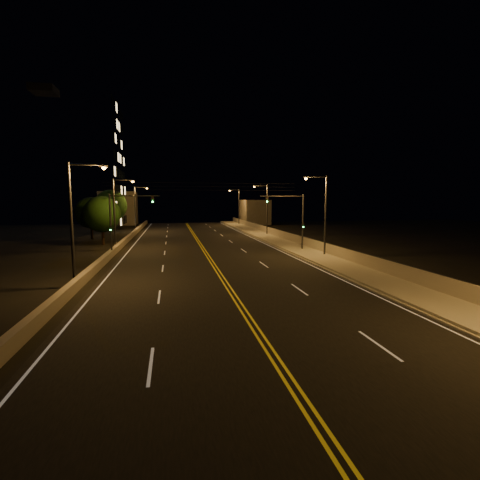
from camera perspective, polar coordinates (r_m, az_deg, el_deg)
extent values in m
plane|color=black|center=(12.71, 7.34, -20.99)|extent=(160.00, 160.00, 0.00)
cube|color=black|center=(31.44, -4.30, -4.18)|extent=(18.00, 120.00, 0.02)
cube|color=gray|center=(34.38, 13.90, -3.19)|extent=(3.60, 120.00, 0.30)
cube|color=gray|center=(33.65, 11.01, -3.46)|extent=(0.14, 120.00, 0.15)
cube|color=gray|center=(35.01, 16.38, -2.02)|extent=(0.30, 120.00, 1.00)
cube|color=gray|center=(31.78, -22.34, -3.90)|extent=(0.45, 120.00, 0.73)
cube|color=gray|center=(86.41, 2.35, 4.63)|extent=(6.00, 10.00, 5.87)
cube|color=gray|center=(88.26, -19.26, 4.95)|extent=(8.00, 8.00, 7.84)
cylinder|color=black|center=(34.93, 16.41, -1.16)|extent=(0.06, 120.00, 0.06)
cube|color=silver|center=(31.61, -20.02, -4.48)|extent=(0.12, 116.00, 0.00)
cube|color=silver|center=(33.54, 10.48, -3.57)|extent=(0.12, 116.00, 0.00)
cube|color=gold|center=(31.42, -4.57, -4.17)|extent=(0.12, 116.00, 0.00)
cube|color=gold|center=(31.45, -4.02, -4.15)|extent=(0.12, 116.00, 0.00)
cube|color=silver|center=(13.53, -14.45, -19.27)|extent=(0.12, 3.00, 0.00)
cube|color=silver|center=(21.98, -13.12, -9.03)|extent=(0.12, 3.00, 0.00)
cube|color=silver|center=(30.74, -12.57, -4.55)|extent=(0.12, 3.00, 0.00)
cube|color=silver|center=(39.61, -12.26, -2.06)|extent=(0.12, 3.00, 0.00)
cube|color=silver|center=(48.53, -12.07, -0.48)|extent=(0.12, 3.00, 0.00)
cube|color=silver|center=(57.47, -11.94, 0.60)|extent=(0.12, 3.00, 0.00)
cube|color=silver|center=(66.43, -11.84, 1.40)|extent=(0.12, 3.00, 0.00)
cube|color=silver|center=(75.40, -11.77, 2.00)|extent=(0.12, 3.00, 0.00)
cube|color=silver|center=(84.38, -11.71, 2.48)|extent=(0.12, 3.00, 0.00)
cube|color=silver|center=(15.77, 21.82, -15.69)|extent=(0.12, 3.00, 0.00)
cube|color=silver|center=(23.43, 9.68, -7.98)|extent=(0.12, 3.00, 0.00)
cube|color=silver|center=(31.79, 3.91, -4.04)|extent=(0.12, 3.00, 0.00)
cube|color=silver|center=(40.43, 0.60, -1.73)|extent=(0.12, 3.00, 0.00)
cube|color=silver|center=(49.20, -1.53, -0.24)|extent=(0.12, 3.00, 0.00)
cube|color=silver|center=(58.04, -3.02, 0.79)|extent=(0.12, 3.00, 0.00)
cube|color=silver|center=(66.92, -4.11, 1.56)|extent=(0.12, 3.00, 0.00)
cube|color=silver|center=(75.83, -4.95, 2.14)|extent=(0.12, 3.00, 0.00)
cube|color=silver|center=(84.76, -5.61, 2.60)|extent=(0.12, 3.00, 0.00)
cylinder|color=#2D2D33|center=(36.63, 13.84, 3.72)|extent=(0.20, 0.20, 8.33)
cylinder|color=#2D2D33|center=(36.21, 12.42, 10.09)|extent=(2.20, 0.12, 0.12)
cube|color=#2D2D33|center=(35.78, 10.78, 10.06)|extent=(0.50, 0.25, 0.14)
sphere|color=#FF9E2D|center=(35.78, 10.77, 9.90)|extent=(0.28, 0.28, 0.28)
cylinder|color=#2D2D33|center=(57.45, 4.47, 4.87)|extent=(0.20, 0.20, 8.33)
cylinder|color=#2D2D33|center=(57.19, 3.44, 8.89)|extent=(2.20, 0.12, 0.12)
cube|color=#2D2D33|center=(56.92, 2.35, 8.84)|extent=(0.50, 0.25, 0.14)
sphere|color=#FF9E2D|center=(56.91, 2.35, 8.74)|extent=(0.28, 0.28, 0.28)
cylinder|color=#2D2D33|center=(81.16, -0.17, 5.38)|extent=(0.20, 0.20, 8.33)
cylinder|color=#2D2D33|center=(80.97, -0.94, 8.22)|extent=(2.20, 0.12, 0.12)
cube|color=#2D2D33|center=(80.78, -1.72, 8.17)|extent=(0.50, 0.25, 0.14)
sphere|color=#FF9E2D|center=(80.78, -1.72, 8.10)|extent=(0.28, 0.28, 0.28)
cylinder|color=#2D2D33|center=(25.68, -25.92, 2.11)|extent=(0.20, 0.20, 8.33)
cylinder|color=#2D2D33|center=(25.47, -23.94, 11.23)|extent=(2.20, 0.12, 0.12)
cube|color=#2D2D33|center=(25.25, -21.45, 11.22)|extent=(0.50, 0.25, 0.14)
sphere|color=#FF9E2D|center=(25.24, -21.44, 10.99)|extent=(0.28, 0.28, 0.28)
cylinder|color=#2D2D33|center=(43.18, -19.91, 3.93)|extent=(0.20, 0.20, 8.33)
cylinder|color=#2D2D33|center=(43.05, -18.66, 9.32)|extent=(2.20, 0.12, 0.12)
cube|color=#2D2D33|center=(42.92, -17.18, 9.29)|extent=(0.50, 0.25, 0.14)
sphere|color=#FF9E2D|center=(42.92, -17.18, 9.15)|extent=(0.28, 0.28, 0.28)
cylinder|color=#2D2D33|center=(66.88, -16.83, 4.85)|extent=(0.20, 0.20, 8.33)
cylinder|color=#2D2D33|center=(66.80, -15.99, 8.32)|extent=(2.20, 0.12, 0.12)
cube|color=#2D2D33|center=(66.72, -15.04, 8.29)|extent=(0.50, 0.25, 0.14)
sphere|color=#FF9E2D|center=(66.72, -15.04, 8.20)|extent=(0.28, 0.28, 0.28)
cylinder|color=#2D2D33|center=(40.24, 10.24, 2.74)|extent=(0.18, 0.18, 6.49)
cylinder|color=#2D2D33|center=(39.31, 6.91, 7.15)|extent=(5.00, 0.10, 0.10)
cube|color=black|center=(38.80, 4.43, 6.67)|extent=(0.28, 0.18, 0.80)
sphere|color=#19FF4C|center=(38.70, 4.47, 6.30)|extent=(0.14, 0.14, 0.14)
cube|color=black|center=(40.11, 10.31, 2.37)|extent=(0.22, 0.14, 0.55)
cylinder|color=#2D2D33|center=(37.98, -20.46, 2.21)|extent=(0.18, 0.18, 6.49)
cylinder|color=#2D2D33|center=(37.56, -16.85, 6.95)|extent=(5.00, 0.10, 0.10)
cube|color=black|center=(37.43, -14.15, 6.50)|extent=(0.28, 0.18, 0.80)
sphere|color=#19FF4C|center=(37.32, -14.15, 6.11)|extent=(0.14, 0.14, 0.14)
cube|color=black|center=(37.85, -20.48, 1.82)|extent=(0.22, 0.14, 0.55)
cylinder|color=black|center=(40.35, -6.01, 8.15)|extent=(22.00, 0.03, 0.03)
cylinder|color=black|center=(40.36, -6.02, 8.72)|extent=(22.00, 0.03, 0.03)
cylinder|color=black|center=(40.38, -6.03, 9.29)|extent=(22.00, 0.03, 0.03)
cube|color=gray|center=(71.10, -28.93, 10.75)|extent=(24.00, 15.00, 24.07)
cube|color=#2D2D33|center=(73.28, -29.51, 20.63)|extent=(4.00, 4.00, 1.20)
cylinder|color=black|center=(49.05, -21.55, 0.56)|extent=(0.36, 0.36, 2.23)
sphere|color=black|center=(48.85, -21.70, 3.96)|extent=(4.71, 4.71, 4.71)
cylinder|color=black|center=(56.66, -23.12, 1.22)|extent=(0.36, 0.36, 2.19)
sphere|color=black|center=(56.49, -23.26, 4.12)|extent=(4.63, 4.63, 4.63)
cylinder|color=black|center=(67.13, -20.32, 2.31)|extent=(0.36, 0.36, 2.69)
sphere|color=black|center=(66.99, -20.44, 5.30)|extent=(5.67, 5.67, 5.67)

